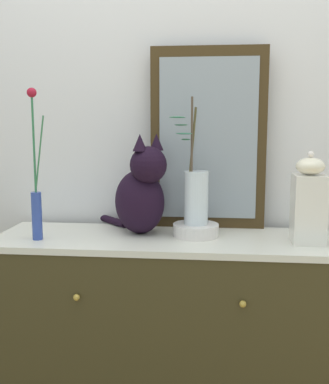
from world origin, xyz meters
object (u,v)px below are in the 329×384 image
object	(u,v)px
mirror_leaning	(208,139)
cat_sitting	(141,193)
sideboard	(164,332)
jar_lidded_porcelain	(309,202)
vase_slim_green	(36,195)
vase_glass_clear	(196,194)
bowl_porcelain	(196,230)

from	to	relation	value
mirror_leaning	cat_sitting	size ratio (longest dim) A/B	1.87
sideboard	jar_lidded_porcelain	distance (m)	0.78
cat_sitting	jar_lidded_porcelain	size ratio (longest dim) A/B	1.17
vase_slim_green	vase_glass_clear	distance (m)	0.62
sideboard	mirror_leaning	bearing A→B (deg)	49.37
bowl_porcelain	vase_glass_clear	distance (m)	0.14
mirror_leaning	cat_sitting	xyz separation A→B (m)	(-0.26, -0.14, -0.21)
sideboard	mirror_leaning	world-z (taller)	mirror_leaning
bowl_porcelain	jar_lidded_porcelain	world-z (taller)	jar_lidded_porcelain
cat_sitting	vase_glass_clear	distance (m)	0.22
mirror_leaning	jar_lidded_porcelain	distance (m)	0.49
sideboard	mirror_leaning	distance (m)	0.82
vase_slim_green	bowl_porcelain	bearing A→B (deg)	10.98
bowl_porcelain	jar_lidded_porcelain	xyz separation A→B (m)	(0.42, -0.06, 0.13)
jar_lidded_porcelain	mirror_leaning	bearing A→B (deg)	149.16
bowl_porcelain	sideboard	bearing A→B (deg)	-166.40
cat_sitting	sideboard	bearing A→B (deg)	-25.49
mirror_leaning	jar_lidded_porcelain	world-z (taller)	mirror_leaning
cat_sitting	bowl_porcelain	size ratio (longest dim) A/B	2.23
vase_slim_green	jar_lidded_porcelain	xyz separation A→B (m)	(1.03, 0.05, -0.02)
cat_sitting	bowl_porcelain	xyz separation A→B (m)	(0.22, -0.02, -0.14)
cat_sitting	bowl_porcelain	bearing A→B (deg)	-4.50
vase_glass_clear	jar_lidded_porcelain	distance (m)	0.43
bowl_porcelain	vase_glass_clear	world-z (taller)	vase_glass_clear
sideboard	vase_glass_clear	bearing A→B (deg)	13.95
sideboard	cat_sitting	size ratio (longest dim) A/B	3.32
vase_slim_green	cat_sitting	bearing A→B (deg)	19.32
vase_slim_green	mirror_leaning	bearing A→B (deg)	23.33
vase_glass_clear	jar_lidded_porcelain	xyz separation A→B (m)	(0.42, -0.06, -0.01)
mirror_leaning	jar_lidded_porcelain	size ratio (longest dim) A/B	2.20
cat_sitting	vase_glass_clear	world-z (taller)	vase_glass_clear
cat_sitting	bowl_porcelain	world-z (taller)	cat_sitting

